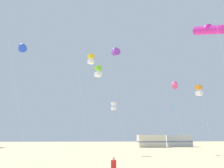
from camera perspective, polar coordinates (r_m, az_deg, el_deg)
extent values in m
cube|color=red|center=(14.83, 0.43, -21.01)|extent=(0.34, 0.23, 0.52)
sphere|color=beige|center=(14.78, 0.43, -19.55)|extent=(0.20, 0.20, 0.20)
cylinder|color=#2D2D38|center=(15.04, 0.70, -21.83)|extent=(0.14, 0.36, 0.13)
cylinder|color=#2D2D38|center=(15.03, 0.04, -21.84)|extent=(0.14, 0.36, 0.13)
cylinder|color=silver|center=(32.94, 17.17, -11.34)|extent=(3.37, 0.57, 7.41)
cube|color=#1EB2D1|center=(34.92, 16.11, -5.42)|extent=(1.22, 1.22, 0.40)
cylinder|color=#1EB2D1|center=(34.84, 16.19, -6.47)|extent=(0.04, 0.04, 1.10)
cylinder|color=silver|center=(20.49, 1.48, -5.02)|extent=(2.09, 0.07, 11.40)
cylinder|color=purple|center=(23.07, 1.01, 8.69)|extent=(0.76, 2.51, 1.48)
sphere|color=purple|center=(23.13, 1.00, 9.03)|extent=(0.76, 0.76, 0.76)
cylinder|color=silver|center=(30.12, 1.09, -12.16)|extent=(3.49, 0.32, 6.98)
cube|color=white|center=(32.18, 0.44, -5.42)|extent=(0.82, 0.82, 0.44)
cube|color=white|center=(32.08, 0.44, -6.66)|extent=(0.82, 0.82, 0.44)
cylinder|color=silver|center=(26.24, 17.40, -9.10)|extent=(2.77, 1.11, 8.94)
cylinder|color=#E54C8C|center=(28.39, 16.71, -0.33)|extent=(1.57, 2.58, 1.48)
sphere|color=#E54C8C|center=(28.43, 16.68, -0.04)|extent=(0.76, 0.76, 0.76)
cylinder|color=#D826A5|center=(19.49, 24.74, 13.20)|extent=(1.97, 2.46, 1.48)
sphere|color=#D826A5|center=(19.55, 24.70, 13.59)|extent=(0.76, 0.76, 0.76)
cylinder|color=silver|center=(25.42, 24.54, -9.79)|extent=(1.06, 0.61, 7.65)
cube|color=orange|center=(26.28, 22.50, -0.86)|extent=(0.82, 0.82, 0.44)
cube|color=white|center=(26.14, 22.64, -2.36)|extent=(0.82, 0.82, 0.44)
cylinder|color=silver|center=(20.07, -24.37, -4.31)|extent=(2.50, 1.05, 10.89)
cylinder|color=blue|center=(22.81, -23.24, 8.79)|extent=(1.60, 2.57, 1.48)
sphere|color=blue|center=(22.86, -23.20, 9.14)|extent=(0.76, 0.76, 0.76)
cylinder|color=silver|center=(20.58, -6.86, -7.84)|extent=(2.63, 2.14, 9.35)
cube|color=#72D12D|center=(22.94, -3.77, 4.30)|extent=(0.82, 0.82, 0.44)
cube|color=white|center=(22.73, -3.80, 2.63)|extent=(0.82, 0.82, 0.44)
cylinder|color=silver|center=(23.04, -8.08, -5.72)|extent=(2.16, 1.59, 11.54)
cube|color=yellow|center=(25.65, -5.74, 7.52)|extent=(0.82, 0.82, 0.44)
cube|color=white|center=(25.40, -5.78, 6.05)|extent=(0.82, 0.82, 0.44)
cube|color=beige|center=(52.12, 10.63, -15.04)|extent=(6.44, 2.42, 2.80)
cube|color=#4C608C|center=(52.12, 10.64, -15.20)|extent=(6.48, 2.46, 0.24)
cube|color=#B7BABF|center=(56.63, 17.62, -14.55)|extent=(6.50, 2.58, 2.80)
cube|color=#4C608C|center=(56.63, 17.63, -14.69)|extent=(6.54, 2.62, 0.24)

